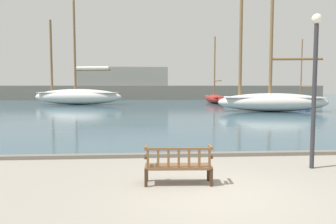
{
  "coord_description": "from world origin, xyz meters",
  "views": [
    {
      "loc": [
        -1.62,
        -6.84,
        2.36
      ],
      "look_at": [
        -0.41,
        10.0,
        1.0
      ],
      "focal_mm": 35.0,
      "sensor_mm": 36.0,
      "label": 1
    }
  ],
  "objects_px": {
    "sailboat_far_starboard": "(78,95)",
    "sailboat_far_port": "(301,100)",
    "lamp_post": "(315,76)",
    "park_bench": "(178,165)",
    "sailboat_distant_harbor": "(215,98)",
    "sailboat_centre_channel": "(272,99)"
  },
  "relations": [
    {
      "from": "park_bench",
      "to": "sailboat_far_starboard",
      "type": "bearing_deg",
      "value": 105.2
    },
    {
      "from": "lamp_post",
      "to": "sailboat_far_port",
      "type": "bearing_deg",
      "value": 64.34
    },
    {
      "from": "sailboat_distant_harbor",
      "to": "sailboat_centre_channel",
      "type": "height_order",
      "value": "sailboat_centre_channel"
    },
    {
      "from": "sailboat_far_starboard",
      "to": "sailboat_far_port",
      "type": "height_order",
      "value": "sailboat_far_starboard"
    },
    {
      "from": "park_bench",
      "to": "sailboat_far_starboard",
      "type": "xyz_separation_m",
      "value": [
        -8.85,
        32.56,
        0.75
      ]
    },
    {
      "from": "sailboat_distant_harbor",
      "to": "sailboat_centre_channel",
      "type": "xyz_separation_m",
      "value": [
        2.04,
        -14.43,
        0.43
      ]
    },
    {
      "from": "lamp_post",
      "to": "sailboat_far_starboard",
      "type": "bearing_deg",
      "value": 112.26
    },
    {
      "from": "park_bench",
      "to": "sailboat_far_starboard",
      "type": "height_order",
      "value": "sailboat_far_starboard"
    },
    {
      "from": "lamp_post",
      "to": "sailboat_distant_harbor",
      "type": "bearing_deg",
      "value": 82.45
    },
    {
      "from": "park_bench",
      "to": "sailboat_far_port",
      "type": "distance_m",
      "value": 34.86
    },
    {
      "from": "sailboat_far_starboard",
      "to": "lamp_post",
      "type": "height_order",
      "value": "sailboat_far_starboard"
    },
    {
      "from": "park_bench",
      "to": "sailboat_distant_harbor",
      "type": "relative_size",
      "value": 0.19
    },
    {
      "from": "sailboat_far_starboard",
      "to": "lamp_post",
      "type": "distance_m",
      "value": 33.87
    },
    {
      "from": "sailboat_centre_channel",
      "to": "sailboat_far_port",
      "type": "relative_size",
      "value": 1.81
    },
    {
      "from": "sailboat_far_starboard",
      "to": "sailboat_centre_channel",
      "type": "xyz_separation_m",
      "value": [
        19.33,
        -12.0,
        -0.06
      ]
    },
    {
      "from": "sailboat_centre_channel",
      "to": "lamp_post",
      "type": "relative_size",
      "value": 3.23
    },
    {
      "from": "park_bench",
      "to": "sailboat_distant_harbor",
      "type": "distance_m",
      "value": 35.99
    },
    {
      "from": "sailboat_far_starboard",
      "to": "sailboat_centre_channel",
      "type": "height_order",
      "value": "sailboat_centre_channel"
    },
    {
      "from": "park_bench",
      "to": "sailboat_distant_harbor",
      "type": "height_order",
      "value": "sailboat_distant_harbor"
    },
    {
      "from": "sailboat_far_port",
      "to": "lamp_post",
      "type": "height_order",
      "value": "sailboat_far_port"
    },
    {
      "from": "park_bench",
      "to": "lamp_post",
      "type": "height_order",
      "value": "lamp_post"
    },
    {
      "from": "sailboat_far_starboard",
      "to": "sailboat_centre_channel",
      "type": "relative_size",
      "value": 0.88
    }
  ]
}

